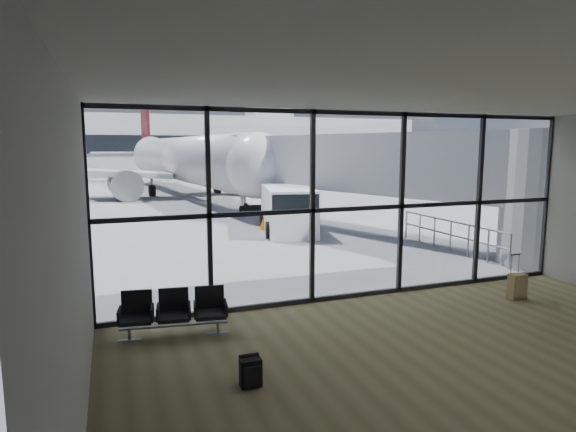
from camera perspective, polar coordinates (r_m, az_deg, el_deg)
ground at (r=50.57m, az=-14.00°, el=3.78°), size 220.00×220.00×0.00m
lounge_shell at (r=7.76m, az=25.60°, el=-0.08°), size 12.02×8.01×4.51m
glass_curtain_wall at (r=11.63m, az=8.33°, el=1.13°), size 12.10×0.12×4.50m
jet_bridge at (r=20.15m, az=10.99°, el=5.47°), size 8.00×16.50×4.33m
apron_railing at (r=17.85m, az=18.70°, el=-1.74°), size 0.06×5.46×1.11m
far_terminal at (r=72.27m, az=-16.56°, el=8.27°), size 80.00×12.20×11.00m
tree_5 at (r=82.70m, az=-27.23°, el=8.81°), size 6.27×6.27×9.03m
seating_row at (r=9.81m, az=-13.37°, el=-10.80°), size 2.04×0.84×0.91m
backpack at (r=7.76m, az=-4.44°, el=-17.99°), size 0.33×0.30×0.49m
suitcase at (r=12.97m, az=25.54°, el=-7.50°), size 0.41×0.31×1.10m
airliner at (r=38.70m, az=-12.43°, el=6.53°), size 29.31×34.07×8.79m
service_van at (r=20.76m, az=0.02°, el=0.82°), size 2.92×4.80×1.95m
belt_loader at (r=32.06m, az=-25.96°, el=2.01°), size 2.58×4.62×2.02m
traffic_cone_b at (r=21.63m, az=-2.86°, el=-0.78°), size 0.44×0.44×0.62m
traffic_cone_c at (r=26.73m, az=3.09°, el=0.96°), size 0.45×0.45×0.64m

